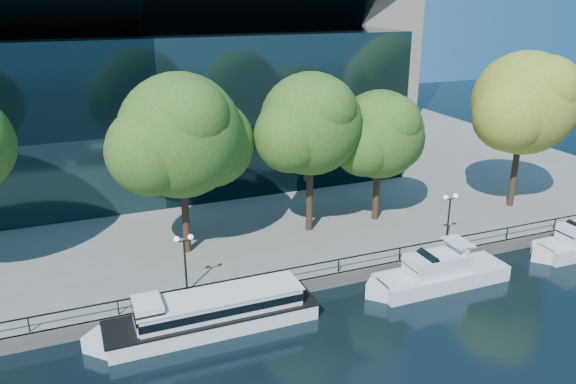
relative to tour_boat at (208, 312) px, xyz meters
name	(u,v)px	position (x,y,z in m)	size (l,w,h in m)	color
ground	(290,322)	(4.95, -1.23, -1.15)	(160.00, 160.00, 0.00)	black
promenade	(176,162)	(4.95, 35.14, -0.65)	(90.00, 67.08, 1.00)	slate
railing	(272,272)	(4.95, 2.02, 0.79)	(88.20, 0.08, 0.99)	black
convention_building	(141,104)	(0.95, 30.55, 7.36)	(50.00, 24.57, 21.43)	black
tour_boat	(208,312)	(0.00, 0.00, 0.00)	(14.25, 3.18, 2.70)	silver
cruiser_near	(437,273)	(16.28, -0.73, -0.17)	(10.93, 2.81, 3.17)	silver
tree_2	(183,138)	(1.00, 9.26, 8.69)	(11.17, 9.16, 13.51)	black
tree_3	(313,126)	(11.25, 9.60, 8.61)	(10.07, 8.26, 12.97)	black
tree_4	(381,136)	(17.52, 9.64, 7.20)	(9.17, 7.52, 11.18)	black
tree_5	(526,105)	(30.81, 7.80, 9.16)	(11.26, 9.24, 14.01)	black
lamp_1	(184,250)	(-0.56, 3.27, 2.83)	(1.26, 0.36, 4.03)	black
lamp_2	(450,207)	(20.06, 3.27, 2.83)	(1.26, 0.36, 4.03)	black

